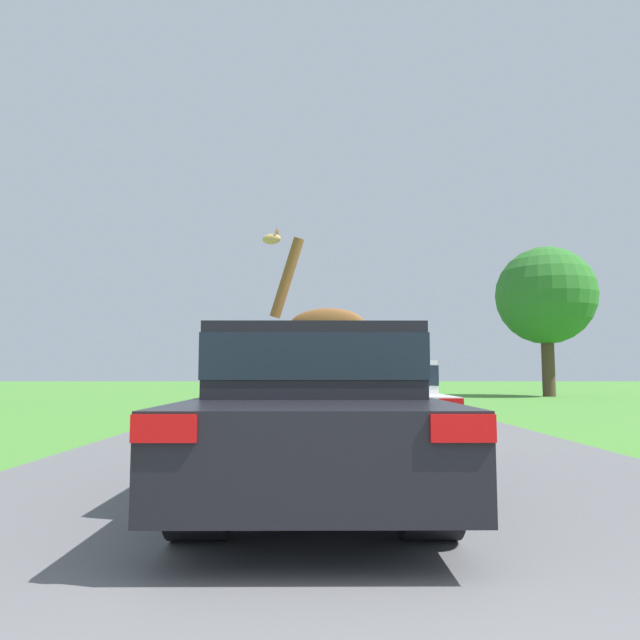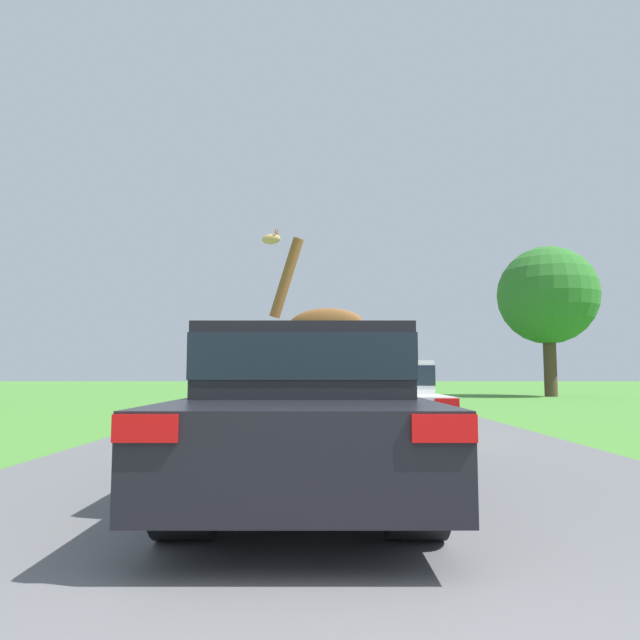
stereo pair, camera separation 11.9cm
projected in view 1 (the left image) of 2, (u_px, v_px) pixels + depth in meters
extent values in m
cube|color=#5B5B5E|center=(322.00, 394.00, 31.34)|extent=(7.73, 120.00, 0.00)
cylinder|color=tan|center=(298.00, 374.00, 15.58)|extent=(0.14, 0.14, 2.19)
cylinder|color=#2D2319|center=(298.00, 413.00, 15.48)|extent=(0.19, 0.19, 0.09)
cylinder|color=tan|center=(303.00, 374.00, 16.05)|extent=(0.14, 0.14, 2.19)
cylinder|color=#2D2319|center=(303.00, 411.00, 15.96)|extent=(0.19, 0.19, 0.09)
cylinder|color=tan|center=(351.00, 374.00, 15.17)|extent=(0.14, 0.14, 2.19)
cylinder|color=#2D2319|center=(351.00, 414.00, 15.07)|extent=(0.19, 0.19, 0.09)
cylinder|color=tan|center=(355.00, 374.00, 15.64)|extent=(0.14, 0.14, 2.19)
cylinder|color=#2D2319|center=(355.00, 412.00, 15.54)|extent=(0.19, 0.19, 0.09)
ellipsoid|color=brown|center=(326.00, 325.00, 15.74)|extent=(2.22, 1.17, 0.92)
cylinder|color=brown|center=(287.00, 278.00, 16.19)|extent=(1.06, 0.58, 2.32)
ellipsoid|color=tan|center=(272.00, 239.00, 16.42)|extent=(0.61, 0.39, 0.30)
cylinder|color=tan|center=(363.00, 346.00, 15.40)|extent=(0.05, 0.05, 1.21)
cone|color=brown|center=(276.00, 230.00, 16.34)|extent=(0.07, 0.07, 0.16)
cone|color=brown|center=(278.00, 231.00, 16.46)|extent=(0.07, 0.07, 0.16)
cube|color=black|center=(315.00, 428.00, 5.23)|extent=(1.90, 4.57, 0.61)
cube|color=black|center=(315.00, 363.00, 5.29)|extent=(1.71, 2.06, 0.60)
cube|color=#19232D|center=(315.00, 359.00, 5.29)|extent=(1.73, 2.08, 0.36)
cube|color=red|center=(164.00, 428.00, 2.96)|extent=(0.34, 0.03, 0.15)
cube|color=red|center=(463.00, 428.00, 2.97)|extent=(0.34, 0.03, 0.15)
cylinder|color=black|center=(249.00, 439.00, 6.57)|extent=(0.38, 0.70, 0.70)
cylinder|color=black|center=(381.00, 439.00, 6.58)|extent=(0.38, 0.70, 0.70)
cylinder|color=black|center=(201.00, 486.00, 3.83)|extent=(0.38, 0.70, 0.70)
cylinder|color=black|center=(427.00, 485.00, 3.84)|extent=(0.38, 0.70, 0.70)
cube|color=maroon|center=(333.00, 383.00, 30.89)|extent=(1.94, 4.28, 0.54)
cube|color=maroon|center=(333.00, 375.00, 30.93)|extent=(1.74, 1.93, 0.41)
cube|color=#19232D|center=(333.00, 374.00, 30.93)|extent=(1.76, 1.95, 0.25)
cube|color=red|center=(319.00, 380.00, 28.76)|extent=(0.35, 0.03, 0.13)
cube|color=red|center=(350.00, 380.00, 28.77)|extent=(0.35, 0.03, 0.13)
cylinder|color=black|center=(319.00, 387.00, 32.14)|extent=(0.39, 0.68, 0.68)
cylinder|color=black|center=(346.00, 387.00, 32.15)|extent=(0.39, 0.68, 0.68)
cylinder|color=black|center=(319.00, 388.00, 29.58)|extent=(0.39, 0.68, 0.68)
cylinder|color=black|center=(349.00, 388.00, 29.59)|extent=(0.39, 0.68, 0.68)
cube|color=silver|center=(379.00, 407.00, 10.20)|extent=(1.91, 4.39, 0.52)
cube|color=silver|center=(379.00, 377.00, 10.25)|extent=(1.72, 1.98, 0.55)
cube|color=#19232D|center=(379.00, 375.00, 10.25)|extent=(1.74, 2.00, 0.33)
cube|color=red|center=(341.00, 403.00, 8.01)|extent=(0.34, 0.03, 0.13)
cube|color=red|center=(452.00, 403.00, 8.02)|extent=(0.34, 0.03, 0.13)
cylinder|color=black|center=(334.00, 414.00, 11.48)|extent=(0.38, 0.57, 0.57)
cylinder|color=black|center=(410.00, 414.00, 11.49)|extent=(0.38, 0.57, 0.57)
cylinder|color=black|center=(340.00, 426.00, 8.86)|extent=(0.38, 0.57, 0.57)
cylinder|color=black|center=(437.00, 426.00, 8.87)|extent=(0.38, 0.57, 0.57)
cube|color=navy|center=(342.00, 389.00, 20.56)|extent=(1.89, 4.59, 0.52)
cube|color=navy|center=(342.00, 374.00, 20.61)|extent=(1.70, 2.07, 0.55)
cube|color=#19232D|center=(342.00, 373.00, 20.61)|extent=(1.72, 2.09, 0.33)
cube|color=red|center=(321.00, 385.00, 18.28)|extent=(0.34, 0.03, 0.13)
cube|color=red|center=(369.00, 385.00, 18.29)|extent=(0.34, 0.03, 0.13)
cylinder|color=black|center=(320.00, 393.00, 21.91)|extent=(0.38, 0.69, 0.69)
cylinder|color=black|center=(360.00, 393.00, 21.92)|extent=(0.38, 0.69, 0.69)
cylinder|color=black|center=(321.00, 396.00, 19.17)|extent=(0.38, 0.69, 0.69)
cylinder|color=black|center=(366.00, 396.00, 19.18)|extent=(0.38, 0.69, 0.69)
cylinder|color=#4C3828|center=(548.00, 353.00, 27.51)|extent=(0.60, 0.60, 4.19)
sphere|color=#2D7028|center=(546.00, 295.00, 27.78)|extent=(4.75, 4.75, 4.75)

